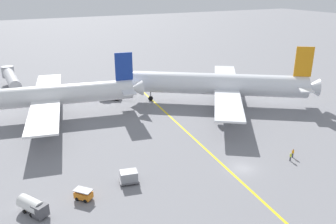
% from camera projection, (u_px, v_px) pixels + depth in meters
% --- Properties ---
extents(ground_plane, '(600.00, 600.00, 0.00)m').
position_uv_depth(ground_plane, '(243.00, 168.00, 61.65)').
color(ground_plane, gray).
extents(taxiway_stripe, '(11.38, 119.55, 0.01)m').
position_uv_depth(taxiway_stripe, '(204.00, 148.00, 69.26)').
color(taxiway_stripe, yellow).
rests_on(taxiway_stripe, ground).
extents(airliner_at_gate_left, '(52.00, 45.98, 15.02)m').
position_uv_depth(airliner_at_gate_left, '(38.00, 97.00, 82.84)').
color(airliner_at_gate_left, white).
rests_on(airliner_at_gate_left, ground).
extents(airliner_being_pushed, '(45.87, 44.86, 16.07)m').
position_uv_depth(airliner_being_pushed, '(220.00, 85.00, 92.83)').
color(airliner_being_pushed, white).
rests_on(airliner_being_pushed, ground).
extents(pushback_tug, '(8.56, 5.49, 2.79)m').
position_uv_depth(pushback_tug, '(109.00, 95.00, 97.58)').
color(pushback_tug, gray).
rests_on(pushback_tug, ground).
extents(gse_fuel_bowser_stubby, '(4.14, 5.17, 2.40)m').
position_uv_depth(gse_fuel_bowser_stubby, '(33.00, 206.00, 49.09)').
color(gse_fuel_bowser_stubby, silver).
rests_on(gse_fuel_bowser_stubby, ground).
extents(gse_container_dolly_flat, '(3.58, 2.80, 2.15)m').
position_uv_depth(gse_container_dolly_flat, '(129.00, 177.00, 56.81)').
color(gse_container_dolly_flat, slate).
rests_on(gse_container_dolly_flat, ground).
extents(gse_baggage_cart_near_cluster, '(3.00, 3.08, 1.71)m').
position_uv_depth(gse_baggage_cart_near_cluster, '(83.00, 195.00, 52.56)').
color(gse_baggage_cart_near_cluster, orange).
rests_on(gse_baggage_cart_near_cluster, ground).
extents(ground_crew_marshaller_foreground, '(0.47, 0.36, 1.69)m').
position_uv_depth(ground_crew_marshaller_foreground, '(291.00, 157.00, 63.96)').
color(ground_crew_marshaller_foreground, '#4C4C51').
rests_on(ground_crew_marshaller_foreground, ground).
extents(ground_crew_ramp_agent_by_cones, '(0.50, 0.36, 1.74)m').
position_uv_depth(ground_crew_ramp_agent_by_cones, '(293.00, 153.00, 65.24)').
color(ground_crew_ramp_agent_by_cones, '#2D3351').
rests_on(ground_crew_ramp_agent_by_cones, ground).
extents(jet_bridge, '(4.45, 21.25, 5.83)m').
position_uv_depth(jet_bridge, '(11.00, 77.00, 105.36)').
color(jet_bridge, '#B7B7BC').
rests_on(jet_bridge, ground).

